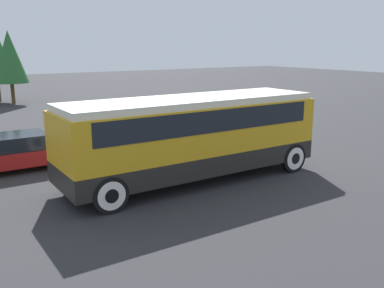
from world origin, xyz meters
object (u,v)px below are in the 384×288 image
parked_car_mid (17,152)px  parked_car_far (127,119)px  tour_bus (194,131)px  parked_car_near (175,128)px

parked_car_mid → parked_car_far: 7.55m
tour_bus → parked_car_near: (2.46, 5.31, -1.04)m
tour_bus → parked_car_far: (1.57, 8.80, -1.01)m
parked_car_near → parked_car_mid: size_ratio=0.92×
parked_car_near → parked_car_far: parked_car_far is taller
tour_bus → parked_car_near: size_ratio=2.07×
parked_car_near → parked_car_far: bearing=104.4°
parked_car_mid → parked_car_near: bearing=3.9°
parked_car_near → parked_car_mid: bearing=-176.1°
parked_car_mid → parked_car_far: size_ratio=1.05×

